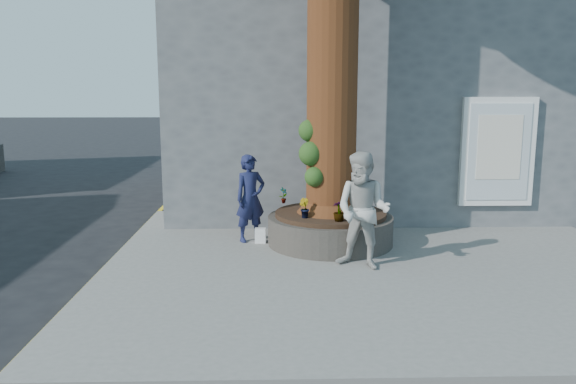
{
  "coord_description": "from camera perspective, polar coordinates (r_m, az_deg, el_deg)",
  "views": [
    {
      "loc": [
        -0.25,
        -8.07,
        2.88
      ],
      "look_at": [
        -0.01,
        1.13,
        1.25
      ],
      "focal_mm": 35.0,
      "sensor_mm": 36.0,
      "label": 1
    }
  ],
  "objects": [
    {
      "name": "plant_c",
      "position": [
        9.59,
        5.22,
        -1.94
      ],
      "size": [
        0.24,
        0.24,
        0.35
      ],
      "primitive_type": "imported",
      "rotation": [
        0.0,
        0.0,
        3.35
      ],
      "color": "gray",
      "rests_on": "planter"
    },
    {
      "name": "woman",
      "position": [
        8.92,
        7.64,
        -1.88
      ],
      "size": [
        1.13,
        1.05,
        1.86
      ],
      "primitive_type": "imported",
      "rotation": [
        0.0,
        0.0,
        -0.5
      ],
      "color": "#AFAEA7",
      "rests_on": "pavement"
    },
    {
      "name": "shopping_bag",
      "position": [
        10.49,
        -2.83,
        -4.44
      ],
      "size": [
        0.2,
        0.13,
        0.28
      ],
      "primitive_type": "cube",
      "rotation": [
        0.0,
        0.0,
        -0.04
      ],
      "color": "white",
      "rests_on": "pavement"
    },
    {
      "name": "plant_b",
      "position": [
        9.82,
        1.65,
        -1.64
      ],
      "size": [
        0.26,
        0.26,
        0.35
      ],
      "primitive_type": "imported",
      "rotation": [
        0.0,
        0.0,
        2.26
      ],
      "color": "gray",
      "rests_on": "planter"
    },
    {
      "name": "plant_d",
      "position": [
        11.16,
        3.82,
        -0.36
      ],
      "size": [
        0.36,
        0.36,
        0.3
      ],
      "primitive_type": "imported",
      "rotation": [
        0.0,
        0.0,
        5.45
      ],
      "color": "gray",
      "rests_on": "planter"
    },
    {
      "name": "plant_a",
      "position": [
        11.11,
        -0.46,
        -0.33
      ],
      "size": [
        0.2,
        0.2,
        0.32
      ],
      "primitive_type": "imported",
      "rotation": [
        0.0,
        0.0,
        0.74
      ],
      "color": "gray",
      "rests_on": "planter"
    },
    {
      "name": "stone_shop",
      "position": [
        15.52,
        8.85,
        10.95
      ],
      "size": [
        10.3,
        8.3,
        6.3
      ],
      "color": "#55575B",
      "rests_on": "ground"
    },
    {
      "name": "pavement",
      "position": [
        9.66,
        9.06,
        -7.06
      ],
      "size": [
        9.0,
        8.0,
        0.12
      ],
      "primitive_type": "cube",
      "color": "slate",
      "rests_on": "ground"
    },
    {
      "name": "yellow_line",
      "position": [
        9.92,
        -17.99,
        -7.33
      ],
      "size": [
        0.1,
        30.0,
        0.01
      ],
      "primitive_type": "cube",
      "color": "yellow",
      "rests_on": "ground"
    },
    {
      "name": "man",
      "position": [
        10.5,
        -3.84,
        -0.64
      ],
      "size": [
        0.71,
        0.63,
        1.64
      ],
      "primitive_type": "imported",
      "rotation": [
        0.0,
        0.0,
        0.5
      ],
      "color": "#171B3F",
      "rests_on": "pavement"
    },
    {
      "name": "planter",
      "position": [
        10.43,
        4.32,
        -3.68
      ],
      "size": [
        2.3,
        2.3,
        0.6
      ],
      "color": "black",
      "rests_on": "pavement"
    },
    {
      "name": "ground",
      "position": [
        8.58,
        0.25,
        -9.59
      ],
      "size": [
        120.0,
        120.0,
        0.0
      ],
      "primitive_type": "plane",
      "color": "black",
      "rests_on": "ground"
    }
  ]
}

